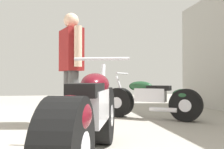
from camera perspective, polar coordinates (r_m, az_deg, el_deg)
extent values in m
plane|color=#9E998E|center=(3.35, -0.33, -13.54)|extent=(16.27, 16.27, 0.00)
cylinder|color=black|center=(2.82, -2.17, -9.40)|extent=(0.38, 0.66, 0.63)
cylinder|color=silver|center=(2.82, -2.17, -9.40)|extent=(0.28, 0.29, 0.24)
cube|color=silver|center=(2.10, -4.91, -7.37)|extent=(0.40, 0.67, 0.28)
ellipsoid|color=#5B0F19|center=(2.30, -3.89, -2.38)|extent=(0.39, 0.56, 0.22)
cube|color=black|center=(1.91, -5.89, -3.53)|extent=(0.34, 0.51, 0.10)
ellipsoid|color=#5B0F19|center=(1.45, -9.87, -9.39)|extent=(0.37, 0.49, 0.24)
cylinder|color=silver|center=(2.75, -2.28, -3.41)|extent=(0.12, 0.25, 0.57)
cylinder|color=silver|center=(2.72, -2.39, 3.63)|extent=(0.60, 0.20, 0.04)
cylinder|color=silver|center=(1.89, -10.94, -16.41)|extent=(0.24, 0.55, 0.09)
cylinder|color=black|center=(4.82, 1.61, -6.39)|extent=(0.57, 0.50, 0.56)
cylinder|color=silver|center=(4.82, 1.61, -6.39)|extent=(0.30, 0.30, 0.21)
cylinder|color=black|center=(4.46, 16.68, -6.77)|extent=(0.57, 0.50, 0.56)
cylinder|color=silver|center=(4.46, 16.68, -6.77)|extent=(0.30, 0.30, 0.21)
cube|color=silver|center=(4.59, 8.85, -4.68)|extent=(0.57, 0.49, 0.24)
ellipsoid|color=#1E4728|center=(4.64, 6.58, -2.72)|extent=(0.50, 0.45, 0.19)
cube|color=black|center=(4.54, 10.74, -3.07)|extent=(0.45, 0.40, 0.09)
ellipsoid|color=#1E4728|center=(4.45, 16.12, -4.54)|extent=(0.44, 0.41, 0.21)
cylinder|color=silver|center=(4.79, 1.99, -3.30)|extent=(0.20, 0.16, 0.50)
cylinder|color=silver|center=(4.77, 2.37, 0.24)|extent=(0.34, 0.45, 0.03)
cylinder|color=silver|center=(4.42, 11.67, -7.93)|extent=(0.43, 0.34, 0.08)
cylinder|color=#4C4C4C|center=(3.84, -8.90, -5.51)|extent=(0.21, 0.21, 0.85)
cylinder|color=#4C4C4C|center=(4.04, -9.95, -5.29)|extent=(0.21, 0.21, 0.85)
cube|color=maroon|center=(3.95, -9.40, 5.55)|extent=(0.39, 0.53, 0.65)
cylinder|color=beige|center=(3.68, -7.84, 6.46)|extent=(0.15, 0.15, 0.60)
cylinder|color=beige|center=(4.23, -10.76, 5.48)|extent=(0.15, 0.15, 0.60)
sphere|color=beige|center=(4.03, -9.38, 12.16)|extent=(0.24, 0.24, 0.24)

